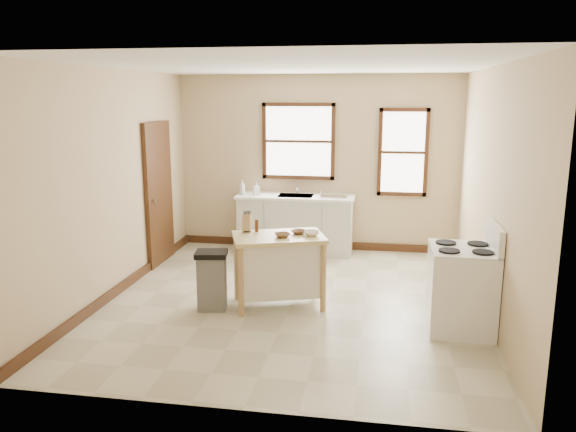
{
  "coord_description": "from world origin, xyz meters",
  "views": [
    {
      "loc": [
        1.02,
        -6.45,
        2.47
      ],
      "look_at": [
        -0.12,
        0.4,
        0.97
      ],
      "focal_mm": 35.0,
      "sensor_mm": 36.0,
      "label": 1
    }
  ],
  "objects_px": {
    "soap_bottle_a": "(242,188)",
    "trash_bin": "(212,280)",
    "bowl_c": "(312,233)",
    "dish_rack": "(334,194)",
    "bowl_b": "(299,232)",
    "soap_bottle_b": "(256,189)",
    "pepper_grinder": "(257,226)",
    "bowl_a": "(282,235)",
    "knife_block": "(247,224)",
    "gas_stove": "(462,277)",
    "kitchen_island": "(279,270)"
  },
  "relations": [
    {
      "from": "pepper_grinder",
      "to": "bowl_c",
      "type": "relative_size",
      "value": 0.83
    },
    {
      "from": "kitchen_island",
      "to": "gas_stove",
      "type": "relative_size",
      "value": 0.9
    },
    {
      "from": "kitchen_island",
      "to": "trash_bin",
      "type": "distance_m",
      "value": 0.8
    },
    {
      "from": "bowl_b",
      "to": "gas_stove",
      "type": "height_order",
      "value": "gas_stove"
    },
    {
      "from": "knife_block",
      "to": "bowl_b",
      "type": "height_order",
      "value": "knife_block"
    },
    {
      "from": "soap_bottle_a",
      "to": "gas_stove",
      "type": "bearing_deg",
      "value": -39.5
    },
    {
      "from": "soap_bottle_b",
      "to": "bowl_b",
      "type": "xyz_separation_m",
      "value": [
        1.0,
        -2.18,
        -0.14
      ]
    },
    {
      "from": "soap_bottle_a",
      "to": "bowl_a",
      "type": "xyz_separation_m",
      "value": [
        1.07,
        -2.37,
        -0.15
      ]
    },
    {
      "from": "knife_block",
      "to": "pepper_grinder",
      "type": "xyz_separation_m",
      "value": [
        0.12,
        0.02,
        -0.02
      ]
    },
    {
      "from": "dish_rack",
      "to": "trash_bin",
      "type": "height_order",
      "value": "dish_rack"
    },
    {
      "from": "dish_rack",
      "to": "knife_block",
      "type": "xyz_separation_m",
      "value": [
        -0.86,
        -2.19,
        -0.01
      ]
    },
    {
      "from": "bowl_b",
      "to": "bowl_c",
      "type": "height_order",
      "value": "bowl_c"
    },
    {
      "from": "soap_bottle_b",
      "to": "bowl_c",
      "type": "xyz_separation_m",
      "value": [
        1.16,
        -2.25,
        -0.13
      ]
    },
    {
      "from": "bowl_b",
      "to": "bowl_c",
      "type": "relative_size",
      "value": 0.96
    },
    {
      "from": "knife_block",
      "to": "bowl_c",
      "type": "height_order",
      "value": "knife_block"
    },
    {
      "from": "soap_bottle_b",
      "to": "trash_bin",
      "type": "relative_size",
      "value": 0.29
    },
    {
      "from": "knife_block",
      "to": "bowl_b",
      "type": "distance_m",
      "value": 0.63
    },
    {
      "from": "soap_bottle_a",
      "to": "trash_bin",
      "type": "xyz_separation_m",
      "value": [
        0.26,
        -2.55,
        -0.68
      ]
    },
    {
      "from": "soap_bottle_b",
      "to": "dish_rack",
      "type": "bearing_deg",
      "value": -21.43
    },
    {
      "from": "soap_bottle_a",
      "to": "trash_bin",
      "type": "relative_size",
      "value": 0.33
    },
    {
      "from": "knife_block",
      "to": "bowl_b",
      "type": "bearing_deg",
      "value": 0.49
    },
    {
      "from": "soap_bottle_a",
      "to": "kitchen_island",
      "type": "distance_m",
      "value": 2.58
    },
    {
      "from": "bowl_b",
      "to": "soap_bottle_b",
      "type": "bearing_deg",
      "value": 114.68
    },
    {
      "from": "trash_bin",
      "to": "knife_block",
      "type": "bearing_deg",
      "value": 38.02
    },
    {
      "from": "bowl_b",
      "to": "soap_bottle_a",
      "type": "bearing_deg",
      "value": 119.49
    },
    {
      "from": "trash_bin",
      "to": "soap_bottle_a",
      "type": "bearing_deg",
      "value": 86.13
    },
    {
      "from": "dish_rack",
      "to": "trash_bin",
      "type": "distance_m",
      "value": 2.9
    },
    {
      "from": "soap_bottle_b",
      "to": "soap_bottle_a",
      "type": "bearing_deg",
      "value": 158.36
    },
    {
      "from": "soap_bottle_a",
      "to": "pepper_grinder",
      "type": "relative_size",
      "value": 1.54
    },
    {
      "from": "bowl_c",
      "to": "pepper_grinder",
      "type": "bearing_deg",
      "value": 172.54
    },
    {
      "from": "bowl_c",
      "to": "gas_stove",
      "type": "relative_size",
      "value": 0.15
    },
    {
      "from": "kitchen_island",
      "to": "soap_bottle_b",
      "type": "bearing_deg",
      "value": 89.56
    },
    {
      "from": "knife_block",
      "to": "bowl_b",
      "type": "xyz_separation_m",
      "value": [
        0.63,
        0.0,
        -0.08
      ]
    },
    {
      "from": "pepper_grinder",
      "to": "bowl_b",
      "type": "xyz_separation_m",
      "value": [
        0.51,
        -0.02,
        -0.05
      ]
    },
    {
      "from": "dish_rack",
      "to": "pepper_grinder",
      "type": "xyz_separation_m",
      "value": [
        -0.75,
        -2.17,
        -0.03
      ]
    },
    {
      "from": "bowl_a",
      "to": "trash_bin",
      "type": "xyz_separation_m",
      "value": [
        -0.81,
        -0.18,
        -0.53
      ]
    },
    {
      "from": "soap_bottle_a",
      "to": "bowl_b",
      "type": "distance_m",
      "value": 2.51
    },
    {
      "from": "kitchen_island",
      "to": "gas_stove",
      "type": "height_order",
      "value": "gas_stove"
    },
    {
      "from": "bowl_b",
      "to": "gas_stove",
      "type": "bearing_deg",
      "value": -15.15
    },
    {
      "from": "knife_block",
      "to": "gas_stove",
      "type": "bearing_deg",
      "value": -11.01
    },
    {
      "from": "pepper_grinder",
      "to": "kitchen_island",
      "type": "bearing_deg",
      "value": -24.9
    },
    {
      "from": "pepper_grinder",
      "to": "gas_stove",
      "type": "distance_m",
      "value": 2.42
    },
    {
      "from": "bowl_c",
      "to": "dish_rack",
      "type": "bearing_deg",
      "value": 88.27
    },
    {
      "from": "dish_rack",
      "to": "bowl_c",
      "type": "xyz_separation_m",
      "value": [
        -0.07,
        -2.26,
        -0.08
      ]
    },
    {
      "from": "kitchen_island",
      "to": "knife_block",
      "type": "relative_size",
      "value": 5.27
    },
    {
      "from": "soap_bottle_b",
      "to": "dish_rack",
      "type": "height_order",
      "value": "soap_bottle_b"
    },
    {
      "from": "knife_block",
      "to": "bowl_a",
      "type": "height_order",
      "value": "knife_block"
    },
    {
      "from": "gas_stove",
      "to": "bowl_b",
      "type": "bearing_deg",
      "value": 164.85
    },
    {
      "from": "soap_bottle_b",
      "to": "pepper_grinder",
      "type": "bearing_deg",
      "value": -99.24
    },
    {
      "from": "kitchen_island",
      "to": "dish_rack",
      "type": "bearing_deg",
      "value": 59.75
    }
  ]
}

